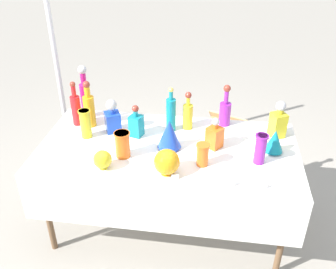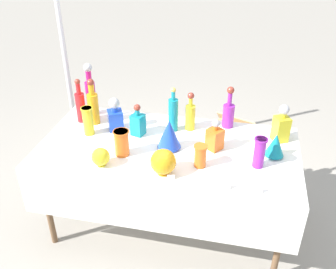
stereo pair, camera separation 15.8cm
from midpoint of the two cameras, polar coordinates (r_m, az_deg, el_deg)
ground_plane at (r=3.15m, az=-1.48°, el=-13.54°), size 40.00×40.00×0.00m
display_table at (r=2.67m, az=-1.83°, el=-3.50°), size 1.84×0.94×0.76m
tall_bottle_0 at (r=3.06m, az=-13.96°, el=5.86°), size 0.08×0.08×0.44m
tall_bottle_1 at (r=2.94m, az=-13.45°, el=3.94°), size 0.09×0.09×0.37m
tall_bottle_2 at (r=2.84m, az=1.44°, el=3.08°), size 0.07×0.07×0.30m
tall_bottle_3 at (r=2.99m, az=-15.34°, el=3.92°), size 0.07×0.07×0.36m
tall_bottle_4 at (r=2.91m, az=7.17°, el=3.63°), size 0.09×0.09×0.33m
tall_bottle_5 at (r=2.80m, az=-1.17°, el=3.22°), size 0.07×0.07×0.35m
square_decanter_0 at (r=2.77m, az=-6.51°, el=1.59°), size 0.11×0.11×0.25m
square_decanter_1 at (r=2.63m, az=5.41°, el=-0.20°), size 0.13×0.13×0.23m
square_decanter_2 at (r=2.82m, az=14.93°, el=1.90°), size 0.13×0.13×0.29m
square_decanter_3 at (r=2.85m, az=-10.06°, el=2.51°), size 0.15×0.15×0.26m
slender_vase_0 at (r=2.55m, az=-8.74°, el=-1.45°), size 0.11×0.11×0.19m
slender_vase_1 at (r=2.81m, az=-14.06°, el=1.69°), size 0.09×0.09×0.22m
slender_vase_2 at (r=2.50m, az=12.16°, el=-2.07°), size 0.09×0.09×0.21m
slender_vase_3 at (r=2.44m, az=3.45°, el=-2.99°), size 0.09×0.09×0.16m
fluted_vase_0 at (r=2.65m, az=14.28°, el=-0.99°), size 0.13×0.13×0.17m
fluted_vase_1 at (r=2.60m, az=-1.54°, el=0.06°), size 0.17×0.17×0.22m
round_bowl_0 at (r=2.36m, az=-2.11°, el=-4.23°), size 0.17×0.17×0.17m
round_bowl_1 at (r=2.47m, az=-11.77°, el=-3.79°), size 0.12×0.12×0.13m
price_tag_left at (r=2.33m, az=12.28°, el=-7.60°), size 0.06×0.02×0.04m
price_tag_center at (r=2.32m, az=7.50°, el=-7.32°), size 0.06×0.02×0.05m
price_tag_right at (r=2.35m, az=-0.85°, el=-6.50°), size 0.05×0.02×0.03m
cardboard_box_behind_left at (r=3.84m, az=7.75°, el=-1.12°), size 0.55×0.49×0.45m
canopy_pole at (r=3.50m, az=-17.56°, el=8.22°), size 0.18×0.18×2.39m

